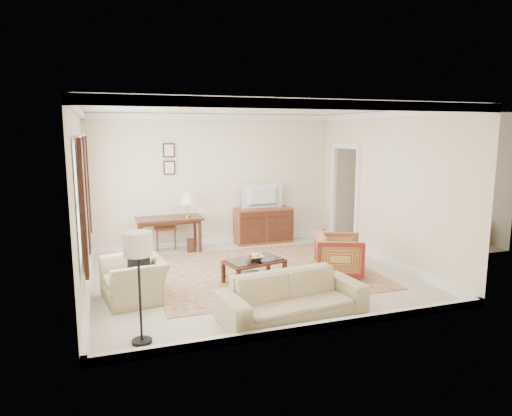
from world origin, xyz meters
TOP-DOWN VIEW (x-y plane):
  - room_shell at (0.00, 0.00)m, footprint 5.51×5.01m
  - annex_bedroom at (4.49, 1.15)m, footprint 3.00×2.70m
  - window_front at (-2.70, -0.70)m, footprint 0.12×1.56m
  - window_rear at (-2.70, 0.90)m, footprint 0.12×1.56m
  - doorway at (2.71, 1.50)m, footprint 0.10×1.12m
  - rug at (0.28, 0.15)m, footprint 3.92×3.38m
  - writing_desk at (-1.12, 2.06)m, footprint 1.35×0.68m
  - desk_chair at (-1.17, 2.41)m, footprint 0.48×0.48m
  - desk_lamp at (-0.72, 2.06)m, footprint 0.32×0.32m
  - framed_prints at (-1.02, 2.47)m, footprint 0.25×0.04m
  - sideboard at (1.03, 2.22)m, footprint 1.30×0.50m
  - tv at (1.03, 2.20)m, footprint 0.92×0.53m
  - coffee_table at (-0.07, -0.40)m, footprint 1.07×0.77m
  - fruit_bowl at (-0.07, -0.44)m, footprint 0.42×0.42m
  - book_a at (-0.19, -0.35)m, footprint 0.23×0.22m
  - book_b at (0.06, -0.40)m, footprint 0.26×0.15m
  - striped_armchair at (1.43, -0.57)m, footprint 0.99×1.02m
  - club_armchair at (-2.04, -0.57)m, footprint 0.79×1.07m
  - backpack at (-1.96, -0.58)m, footprint 0.25×0.34m
  - sofa at (-0.03, -1.93)m, footprint 2.08×0.82m
  - floor_lamp at (-2.07, -2.07)m, footprint 0.34×0.34m

SIDE VIEW (x-z plane):
  - rug at x=0.28m, z-range 0.00..0.01m
  - book_b at x=0.06m, z-range -0.03..0.35m
  - book_a at x=-0.19m, z-range -0.03..0.35m
  - coffee_table at x=-0.07m, z-range 0.10..0.51m
  - annex_bedroom at x=4.49m, z-range -1.11..1.79m
  - sofa at x=-0.03m, z-range 0.00..0.79m
  - sideboard at x=1.03m, z-range 0.00..0.80m
  - striped_armchair at x=1.43m, z-range 0.00..0.81m
  - club_armchair at x=-2.04m, z-range 0.00..0.85m
  - fruit_bowl at x=-0.07m, z-range 0.41..0.51m
  - desk_chair at x=-1.17m, z-range 0.00..1.05m
  - writing_desk at x=-1.12m, z-range 0.26..1.00m
  - backpack at x=-1.96m, z-range 0.47..0.87m
  - desk_lamp at x=-0.72m, z-range 0.74..1.24m
  - doorway at x=2.71m, z-range -0.05..2.20m
  - floor_lamp at x=-2.07m, z-range 0.44..1.81m
  - tv at x=1.03m, z-range 1.20..1.32m
  - window_front at x=-2.70m, z-range 0.65..2.45m
  - window_rear at x=-2.70m, z-range 0.65..2.45m
  - framed_prints at x=-1.02m, z-range 1.60..2.28m
  - room_shell at x=0.00m, z-range 1.02..3.93m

